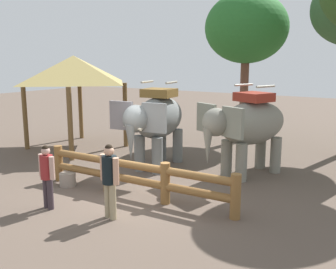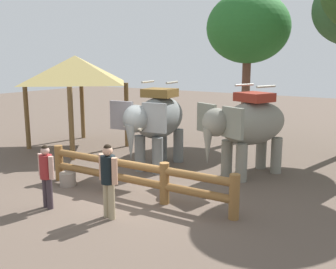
{
  "view_description": "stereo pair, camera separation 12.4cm",
  "coord_description": "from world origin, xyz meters",
  "px_view_note": "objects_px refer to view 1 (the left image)",
  "views": [
    {
      "loc": [
        5.94,
        -7.56,
        3.57
      ],
      "look_at": [
        0.0,
        1.75,
        1.4
      ],
      "focal_mm": 41.66,
      "sensor_mm": 36.0,
      "label": 1
    },
    {
      "loc": [
        6.04,
        -7.49,
        3.57
      ],
      "look_at": [
        0.0,
        1.75,
        1.4
      ],
      "focal_mm": 41.66,
      "sensor_mm": 36.0,
      "label": 2
    }
  ],
  "objects_px": {
    "elephant_near_left": "(156,120)",
    "tourist_man_in_blue": "(47,172)",
    "tourist_woman_in_black": "(110,176)",
    "elephant_center": "(248,125)",
    "feed_bucket": "(68,179)",
    "thatched_shelter": "(74,70)",
    "log_fence": "(135,175)",
    "tree_far_left": "(246,29)"
  },
  "relations": [
    {
      "from": "elephant_near_left",
      "to": "thatched_shelter",
      "type": "xyz_separation_m",
      "value": [
        -4.36,
        0.7,
        1.5
      ]
    },
    {
      "from": "tourist_man_in_blue",
      "to": "tourist_woman_in_black",
      "type": "bearing_deg",
      "value": 12.12
    },
    {
      "from": "thatched_shelter",
      "to": "tree_far_left",
      "type": "distance_m",
      "value": 7.25
    },
    {
      "from": "elephant_near_left",
      "to": "thatched_shelter",
      "type": "bearing_deg",
      "value": 170.92
    },
    {
      "from": "tourist_man_in_blue",
      "to": "tree_far_left",
      "type": "bearing_deg",
      "value": 84.3
    },
    {
      "from": "elephant_center",
      "to": "thatched_shelter",
      "type": "relative_size",
      "value": 0.81
    },
    {
      "from": "log_fence",
      "to": "thatched_shelter",
      "type": "xyz_separation_m",
      "value": [
        -5.45,
        3.3,
        2.49
      ]
    },
    {
      "from": "feed_bucket",
      "to": "tourist_man_in_blue",
      "type": "bearing_deg",
      "value": -58.45
    },
    {
      "from": "log_fence",
      "to": "elephant_center",
      "type": "xyz_separation_m",
      "value": [
        1.74,
        3.38,
        0.96
      ]
    },
    {
      "from": "elephant_near_left",
      "to": "thatched_shelter",
      "type": "relative_size",
      "value": 0.82
    },
    {
      "from": "log_fence",
      "to": "elephant_near_left",
      "type": "relative_size",
      "value": 1.72
    },
    {
      "from": "log_fence",
      "to": "tree_far_left",
      "type": "relative_size",
      "value": 0.92
    },
    {
      "from": "tree_far_left",
      "to": "feed_bucket",
      "type": "height_order",
      "value": "tree_far_left"
    },
    {
      "from": "tourist_man_in_blue",
      "to": "thatched_shelter",
      "type": "bearing_deg",
      "value": 129.51
    },
    {
      "from": "tourist_woman_in_black",
      "to": "feed_bucket",
      "type": "bearing_deg",
      "value": 156.72
    },
    {
      "from": "elephant_center",
      "to": "tree_far_left",
      "type": "bearing_deg",
      "value": 113.17
    },
    {
      "from": "tourist_woman_in_black",
      "to": "tree_far_left",
      "type": "bearing_deg",
      "value": 93.99
    },
    {
      "from": "elephant_center",
      "to": "tourist_man_in_blue",
      "type": "xyz_separation_m",
      "value": [
        -3.02,
        -5.13,
        -0.67
      ]
    },
    {
      "from": "log_fence",
      "to": "feed_bucket",
      "type": "bearing_deg",
      "value": -171.82
    },
    {
      "from": "tourist_woman_in_black",
      "to": "elephant_center",
      "type": "bearing_deg",
      "value": 74.04
    },
    {
      "from": "elephant_near_left",
      "to": "elephant_center",
      "type": "xyz_separation_m",
      "value": [
        2.83,
        0.78,
        -0.03
      ]
    },
    {
      "from": "log_fence",
      "to": "feed_bucket",
      "type": "relative_size",
      "value": 12.56
    },
    {
      "from": "tourist_woman_in_black",
      "to": "elephant_near_left",
      "type": "bearing_deg",
      "value": 110.05
    },
    {
      "from": "log_fence",
      "to": "tourist_woman_in_black",
      "type": "distance_m",
      "value": 1.5
    },
    {
      "from": "elephant_near_left",
      "to": "log_fence",
      "type": "bearing_deg",
      "value": -67.23
    },
    {
      "from": "tourist_man_in_blue",
      "to": "thatched_shelter",
      "type": "distance_m",
      "value": 6.91
    },
    {
      "from": "tourist_woman_in_black",
      "to": "feed_bucket",
      "type": "xyz_separation_m",
      "value": [
        -2.54,
        1.09,
        -0.81
      ]
    },
    {
      "from": "log_fence",
      "to": "elephant_center",
      "type": "bearing_deg",
      "value": 62.77
    },
    {
      "from": "log_fence",
      "to": "thatched_shelter",
      "type": "relative_size",
      "value": 1.41
    },
    {
      "from": "log_fence",
      "to": "tourist_man_in_blue",
      "type": "relative_size",
      "value": 3.69
    },
    {
      "from": "tourist_man_in_blue",
      "to": "thatched_shelter",
      "type": "relative_size",
      "value": 0.38
    },
    {
      "from": "tourist_man_in_blue",
      "to": "feed_bucket",
      "type": "height_order",
      "value": "tourist_man_in_blue"
    },
    {
      "from": "tree_far_left",
      "to": "tourist_man_in_blue",
      "type": "bearing_deg",
      "value": -95.7
    },
    {
      "from": "elephant_center",
      "to": "tourist_woman_in_black",
      "type": "bearing_deg",
      "value": -105.96
    },
    {
      "from": "log_fence",
      "to": "tourist_man_in_blue",
      "type": "distance_m",
      "value": 2.19
    },
    {
      "from": "elephant_near_left",
      "to": "tourist_man_in_blue",
      "type": "relative_size",
      "value": 2.15
    },
    {
      "from": "elephant_center",
      "to": "thatched_shelter",
      "type": "distance_m",
      "value": 7.34
    },
    {
      "from": "elephant_center",
      "to": "thatched_shelter",
      "type": "height_order",
      "value": "thatched_shelter"
    },
    {
      "from": "log_fence",
      "to": "elephant_center",
      "type": "height_order",
      "value": "elephant_center"
    },
    {
      "from": "elephant_center",
      "to": "tourist_woman_in_black",
      "type": "xyz_separation_m",
      "value": [
        -1.37,
        -4.78,
        -0.57
      ]
    },
    {
      "from": "tourist_woman_in_black",
      "to": "thatched_shelter",
      "type": "distance_m",
      "value": 7.77
    },
    {
      "from": "elephant_near_left",
      "to": "tree_far_left",
      "type": "height_order",
      "value": "tree_far_left"
    }
  ]
}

